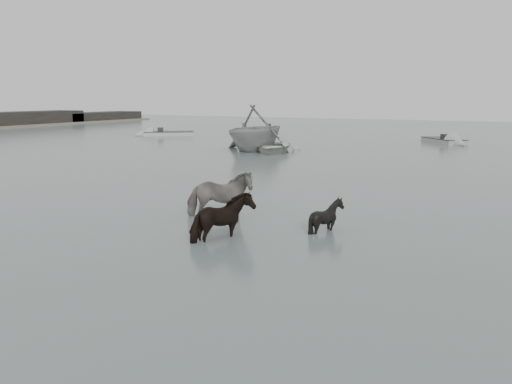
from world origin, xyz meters
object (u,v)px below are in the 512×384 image
Objects in this scene: pony_black at (327,210)px; rowboat_lead at (273,145)px; pony_dark at (224,212)px; pony_pinto at (219,190)px.

pony_black is 0.26× the size of rowboat_lead.
pony_black is at bearing -45.78° from pony_dark.
pony_black reaches higher than rowboat_lead.
pony_pinto is at bearing 32.86° from pony_dark.
pony_dark is 2.80m from pony_black.
pony_pinto is 2.31m from pony_dark.
pony_dark is 0.32× the size of rowboat_lead.
pony_pinto is 17.85m from rowboat_lead.
rowboat_lead is at bearing -5.98° from pony_pinto.
pony_pinto is 0.45× the size of rowboat_lead.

